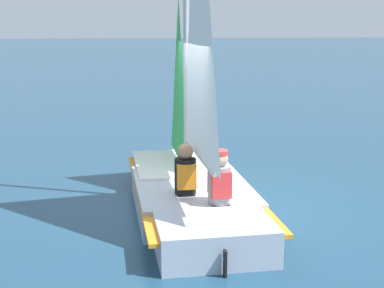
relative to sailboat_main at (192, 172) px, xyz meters
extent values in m
plane|color=navy|center=(0.00, -0.04, -0.64)|extent=(260.00, 260.00, 0.00)
cube|color=#B2BCCC|center=(0.00, -0.04, -0.41)|extent=(1.66, 2.32, 0.45)
cube|color=#B2BCCC|center=(-0.01, -1.69, -0.41)|extent=(0.91, 0.97, 0.45)
cube|color=#B2BCCC|center=(0.00, 1.60, -0.41)|extent=(1.41, 0.97, 0.45)
cube|color=orange|center=(0.00, -0.04, -0.27)|extent=(1.69, 4.13, 0.05)
cube|color=silver|center=(0.00, -1.20, -0.17)|extent=(1.53, 1.90, 0.04)
cylinder|color=#B7B7BC|center=(0.00, -0.57, 2.13)|extent=(0.08, 0.08, 4.63)
cylinder|color=#B7B7BC|center=(0.00, 0.48, 0.38)|extent=(0.08, 2.11, 0.07)
pyramid|color=white|center=(0.00, 0.48, 2.37)|extent=(0.06, 2.00, 3.91)
pyramid|color=green|center=(0.00, -1.36, 1.26)|extent=(0.05, 1.42, 2.70)
cube|color=black|center=(0.01, 2.14, -0.48)|extent=(0.03, 0.08, 0.31)
cube|color=black|center=(0.18, 0.45, -0.41)|extent=(0.24, 0.28, 0.45)
cylinder|color=black|center=(0.18, 0.45, 0.07)|extent=(0.30, 0.30, 0.50)
cube|color=orange|center=(0.18, 0.45, 0.09)|extent=(0.26, 0.34, 0.35)
sphere|color=#A87A56|center=(0.18, 0.45, 0.42)|extent=(0.22, 0.22, 0.22)
cube|color=black|center=(-0.20, 0.93, -0.41)|extent=(0.24, 0.28, 0.45)
cylinder|color=gray|center=(-0.20, 0.93, 0.07)|extent=(0.30, 0.30, 0.50)
cube|color=red|center=(-0.20, 0.93, 0.09)|extent=(0.26, 0.34, 0.35)
sphere|color=tan|center=(-0.20, 0.93, 0.42)|extent=(0.22, 0.22, 0.22)
cylinder|color=red|center=(-0.20, 0.93, 0.50)|extent=(0.21, 0.21, 0.06)
camera|label=1|loc=(1.31, 7.51, 2.09)|focal=50.00mm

